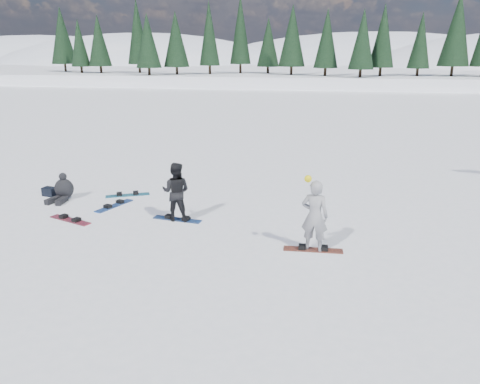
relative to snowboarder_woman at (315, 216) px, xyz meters
name	(u,v)px	position (x,y,z in m)	size (l,w,h in m)	color
ground	(215,234)	(-2.73, 0.63, -0.94)	(420.00, 420.00, 0.00)	white
alpine_backdrop	(293,96)	(-14.45, 189.80, -14.91)	(412.50, 227.00, 53.20)	white
snowboarder_woman	(315,216)	(0.00, 0.00, 0.00)	(0.74, 0.55, 2.00)	#96969B
snowboarder_man	(176,192)	(-4.09, 1.50, -0.05)	(0.86, 0.67, 1.77)	black
seated_rider	(63,189)	(-8.51, 2.74, -0.58)	(0.68, 1.10, 0.91)	black
gear_bag	(50,192)	(-9.21, 3.00, -0.79)	(0.45, 0.30, 0.30)	black
snowboard_woman	(313,250)	(0.00, 0.00, -0.92)	(1.50, 0.28, 0.03)	maroon
snowboard_man	(177,219)	(-4.09, 1.50, -0.92)	(1.50, 0.28, 0.03)	navy
snowboard_loose_a	(114,206)	(-6.51, 2.34, -0.92)	(1.50, 0.28, 0.03)	#1D489F
snowboard_loose_c	(128,195)	(-6.55, 3.52, -0.92)	(1.50, 0.28, 0.03)	teal
snowboard_loose_b	(70,220)	(-7.22, 0.86, -0.92)	(1.50, 0.28, 0.03)	maroon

